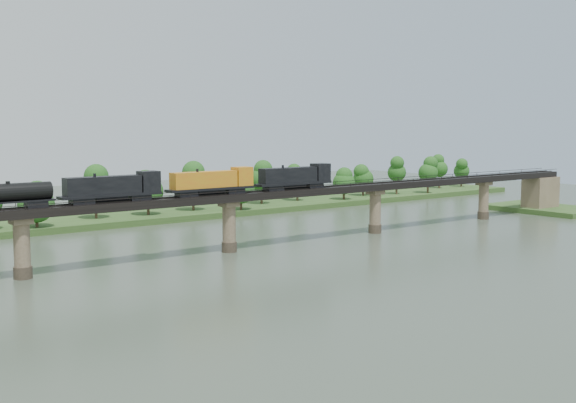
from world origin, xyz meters
TOP-DOWN VIEW (x-y plane):
  - ground at (0.00, 0.00)m, footprint 400.00×400.00m
  - far_bank at (0.00, 85.00)m, footprint 300.00×24.00m
  - bridge at (0.00, 30.00)m, footprint 236.00×30.00m
  - bridge_superstructure at (0.00, 30.00)m, footprint 220.00×4.90m
  - far_treeline at (-8.21, 80.52)m, footprint 289.06×17.54m
  - freight_train at (-10.72, 30.00)m, footprint 74.40×2.90m

SIDE VIEW (x-z plane):
  - ground at x=0.00m, z-range 0.00..0.00m
  - far_bank at x=0.00m, z-range 0.00..1.60m
  - bridge at x=0.00m, z-range -0.29..11.21m
  - far_treeline at x=-8.21m, z-range 2.03..15.63m
  - bridge_superstructure at x=0.00m, z-range 11.42..12.17m
  - freight_train at x=-10.72m, z-range 11.39..16.51m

